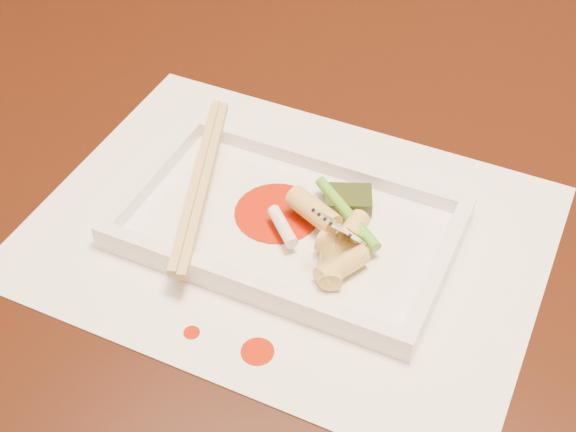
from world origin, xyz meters
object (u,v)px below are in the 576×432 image
at_px(placemat, 288,233).
at_px(chopstick_a, 196,179).
at_px(plate_base, 288,228).
at_px(table, 254,204).
at_px(fork, 387,166).

xyz_separation_m(placemat, chopstick_a, (-0.08, 0.00, 0.03)).
height_order(placemat, plate_base, plate_base).
height_order(table, plate_base, plate_base).
xyz_separation_m(table, fork, (0.16, -0.09, 0.18)).
bearing_deg(table, chopstick_a, -85.76).
distance_m(plate_base, chopstick_a, 0.08).
relative_size(placemat, fork, 2.86).
bearing_deg(chopstick_a, table, 94.24).
relative_size(chopstick_a, fork, 1.46).
bearing_deg(fork, chopstick_a, -173.25).
height_order(plate_base, chopstick_a, chopstick_a).
bearing_deg(plate_base, chopstick_a, 180.00).
bearing_deg(fork, plate_base, -165.58).
xyz_separation_m(table, chopstick_a, (0.01, -0.11, 0.13)).
height_order(placemat, chopstick_a, chopstick_a).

